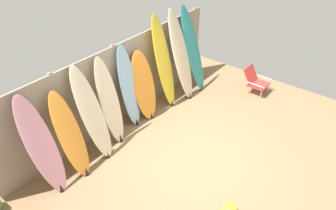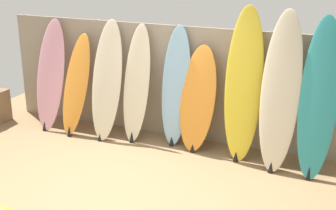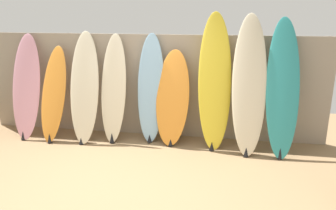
# 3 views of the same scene
# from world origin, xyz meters

# --- Properties ---
(ground) EXTENTS (7.68, 7.68, 0.00)m
(ground) POSITION_xyz_m (0.00, 0.00, 0.00)
(ground) COLOR #8E704C
(fence_back) EXTENTS (6.08, 0.11, 1.80)m
(fence_back) POSITION_xyz_m (-0.00, 2.01, 0.90)
(fence_back) COLOR gray
(fence_back) RESTS_ON ground
(surfboard_pink_0) EXTENTS (0.56, 0.70, 1.81)m
(surfboard_pink_0) POSITION_xyz_m (-2.13, 1.59, 0.89)
(surfboard_pink_0) COLOR pink
(surfboard_pink_0) RESTS_ON ground
(surfboard_orange_1) EXTENTS (0.47, 0.69, 1.61)m
(surfboard_orange_1) POSITION_xyz_m (-1.60, 1.56, 0.79)
(surfboard_orange_1) COLOR orange
(surfboard_orange_1) RESTS_ON ground
(surfboard_cream_2) EXTENTS (0.57, 0.75, 1.86)m
(surfboard_cream_2) POSITION_xyz_m (-1.04, 1.60, 0.92)
(surfboard_cream_2) COLOR beige
(surfboard_cream_2) RESTS_ON ground
(surfboard_cream_3) EXTENTS (0.45, 0.50, 1.82)m
(surfboard_cream_3) POSITION_xyz_m (-0.55, 1.65, 0.89)
(surfboard_cream_3) COLOR beige
(surfboard_cream_3) RESTS_ON ground
(surfboard_skyblue_4) EXTENTS (0.46, 0.40, 1.84)m
(surfboard_skyblue_4) POSITION_xyz_m (0.08, 1.74, 0.90)
(surfboard_skyblue_4) COLOR #8CB7D6
(surfboard_skyblue_4) RESTS_ON ground
(surfboard_orange_5) EXTENTS (0.61, 0.50, 1.58)m
(surfboard_orange_5) POSITION_xyz_m (0.46, 1.66, 0.78)
(surfboard_orange_5) COLOR orange
(surfboard_orange_5) RESTS_ON ground
(surfboard_yellow_6) EXTENTS (0.60, 0.63, 2.18)m
(surfboard_yellow_6) POSITION_xyz_m (1.15, 1.66, 1.08)
(surfboard_yellow_6) COLOR yellow
(surfboard_yellow_6) RESTS_ON ground
(surfboard_cream_7) EXTENTS (0.56, 0.74, 2.17)m
(surfboard_cream_7) POSITION_xyz_m (1.68, 1.57, 1.07)
(surfboard_cream_7) COLOR beige
(surfboard_cream_7) RESTS_ON ground
(surfboard_teal_8) EXTENTS (0.52, 0.76, 2.11)m
(surfboard_teal_8) POSITION_xyz_m (2.18, 1.57, 1.04)
(surfboard_teal_8) COLOR teal
(surfboard_teal_8) RESTS_ON ground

